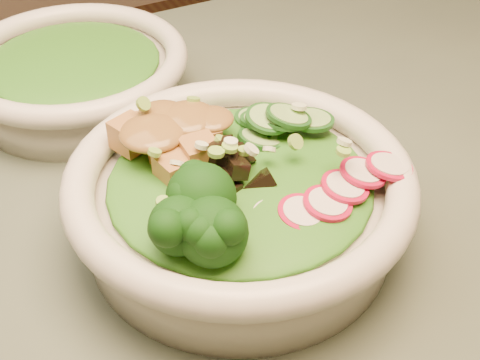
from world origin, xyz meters
name	(u,v)px	position (x,y,z in m)	size (l,w,h in m)	color
dining_table	(338,255)	(0.00, 0.00, 0.64)	(1.20, 0.80, 0.75)	black
salad_bowl	(240,199)	(-0.13, -0.03, 0.79)	(0.28, 0.28, 0.08)	silver
side_bowl	(75,75)	(-0.19, 0.23, 0.78)	(0.24, 0.24, 0.06)	silver
lettuce_bed	(240,179)	(-0.13, -0.03, 0.81)	(0.21, 0.21, 0.02)	#266014
side_lettuce	(72,59)	(-0.19, 0.23, 0.80)	(0.16, 0.16, 0.02)	#266014
broccoli_florets	(199,212)	(-0.19, -0.07, 0.83)	(0.08, 0.07, 0.05)	black
radish_slices	(323,200)	(-0.09, -0.09, 0.82)	(0.11, 0.04, 0.02)	#A90D33
cucumber_slices	(280,124)	(-0.08, 0.00, 0.82)	(0.07, 0.07, 0.04)	#8BC56D
mushroom_heap	(226,160)	(-0.14, -0.02, 0.83)	(0.07, 0.07, 0.04)	black
tofu_cubes	(171,141)	(-0.17, 0.02, 0.82)	(0.09, 0.06, 0.04)	#A86838
peanut_sauce	(169,128)	(-0.17, 0.02, 0.84)	(0.07, 0.06, 0.02)	brown
scallion_garnish	(240,154)	(-0.13, -0.03, 0.84)	(0.20, 0.20, 0.02)	#7AAE3D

